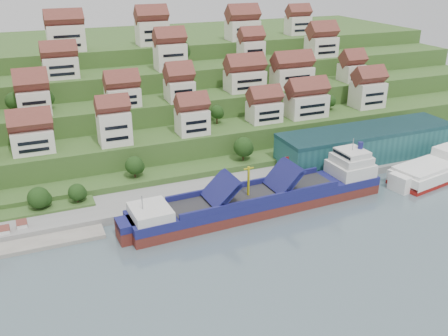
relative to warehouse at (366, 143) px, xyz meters
name	(u,v)px	position (x,y,z in m)	size (l,w,h in m)	color
ground	(242,215)	(-52.00, -17.00, -7.20)	(300.00, 300.00, 0.00)	slate
quay	(282,178)	(-32.00, -2.00, -6.10)	(180.00, 14.00, 2.20)	gray
pebble_beach	(6,235)	(-110.00, -5.00, -6.70)	(45.00, 20.00, 1.00)	gray
hillside	(144,88)	(-52.00, 86.55, 3.46)	(260.00, 128.00, 31.00)	#2D4C1E
hillside_village	(171,77)	(-51.99, 43.86, 17.16)	(154.07, 61.89, 29.41)	silver
hillside_trees	(138,117)	(-68.33, 26.71, 9.22)	(132.98, 62.38, 31.95)	#204115
warehouse	(366,143)	(0.00, 0.00, 0.00)	(60.00, 15.00, 10.00)	#215859
flagpole	(285,167)	(-33.89, -7.00, -0.32)	(1.28, 0.16, 8.00)	gray
cargo_ship	(267,198)	(-44.30, -16.07, -4.12)	(72.33, 14.13, 15.87)	#5B221B
second_ship	(436,170)	(13.21, -17.77, -4.52)	(32.22, 16.93, 8.88)	maroon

